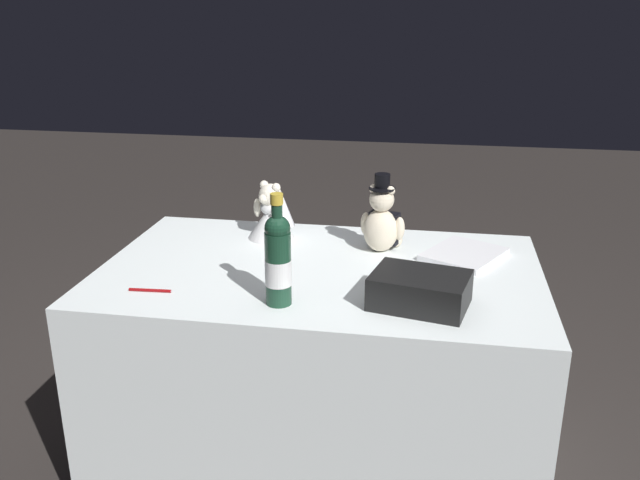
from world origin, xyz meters
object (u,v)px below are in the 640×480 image
teddy_bear_groom (382,222)px  signing_pen (152,290)px  guestbook (464,254)px  champagne_bottle (278,259)px  teddy_bear_bride (273,213)px  gift_case_black (420,290)px

teddy_bear_groom → signing_pen: (-0.67, -0.49, -0.10)m
signing_pen → guestbook: guestbook is taller
champagne_bottle → signing_pen: (-0.41, 0.01, -0.14)m
teddy_bear_groom → signing_pen: bearing=-143.6°
champagne_bottle → teddy_bear_bride: bearing=105.0°
teddy_bear_bride → signing_pen: 0.63m
guestbook → signing_pen: bearing=-125.4°
guestbook → teddy_bear_bride: bearing=-159.6°
guestbook → gift_case_black: bearing=-79.8°
teddy_bear_groom → signing_pen: 0.84m
champagne_bottle → gift_case_black: 0.43m
teddy_bear_groom → gift_case_black: size_ratio=0.91×
teddy_bear_groom → guestbook: teddy_bear_groom is taller
teddy_bear_groom → teddy_bear_bride: teddy_bear_groom is taller
teddy_bear_groom → champagne_bottle: champagne_bottle is taller
teddy_bear_groom → signing_pen: teddy_bear_groom is taller
signing_pen → guestbook: 1.07m
champagne_bottle → signing_pen: size_ratio=2.40×
signing_pen → gift_case_black: size_ratio=0.45×
teddy_bear_bride → gift_case_black: (0.57, -0.53, -0.04)m
signing_pen → guestbook: size_ratio=0.52×
teddy_bear_bride → champagne_bottle: bearing=-75.0°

